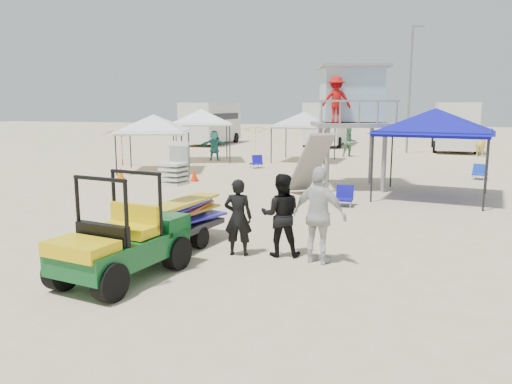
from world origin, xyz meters
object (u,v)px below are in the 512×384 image
(lifeguard_tower, at_px, (350,99))
(canopy_blue, at_px, (436,112))
(utility_cart, at_px, (119,232))
(surf_trailer, at_px, (179,209))
(man_left, at_px, (238,217))

(lifeguard_tower, distance_m, canopy_blue, 3.31)
(utility_cart, distance_m, lifeguard_tower, 12.12)
(surf_trailer, relative_size, lifeguard_tower, 0.54)
(utility_cart, height_order, man_left, utility_cart)
(lifeguard_tower, relative_size, canopy_blue, 1.14)
(man_left, distance_m, canopy_blue, 9.36)
(utility_cart, bearing_deg, canopy_blue, 61.85)
(surf_trailer, bearing_deg, utility_cart, -90.15)
(man_left, relative_size, lifeguard_tower, 0.36)
(utility_cart, height_order, canopy_blue, canopy_blue)
(man_left, bearing_deg, canopy_blue, -124.68)
(utility_cart, xyz_separation_m, man_left, (1.52, 2.03, -0.07))
(lifeguard_tower, bearing_deg, man_left, -95.83)
(utility_cart, distance_m, surf_trailer, 2.34)
(surf_trailer, xyz_separation_m, canopy_blue, (5.48, 7.93, 2.02))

